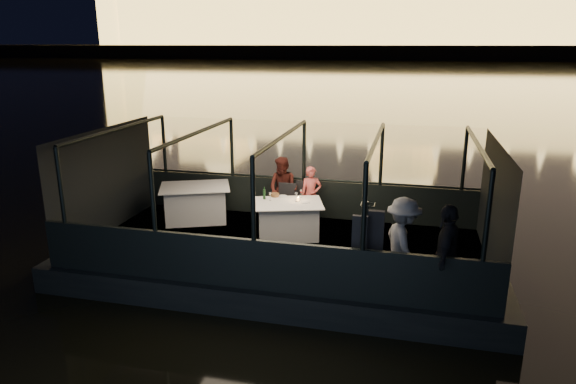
% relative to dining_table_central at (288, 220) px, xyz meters
% --- Properties ---
extents(river_water, '(500.00, 500.00, 0.00)m').
position_rel_dining_table_central_xyz_m(river_water, '(0.04, 79.45, -0.89)').
color(river_water, black).
rests_on(river_water, ground).
extents(boat_hull, '(8.60, 4.40, 1.00)m').
position_rel_dining_table_central_xyz_m(boat_hull, '(0.04, -0.55, -0.89)').
color(boat_hull, black).
rests_on(boat_hull, river_water).
extents(boat_deck, '(8.00, 4.00, 0.04)m').
position_rel_dining_table_central_xyz_m(boat_deck, '(0.04, -0.55, -0.41)').
color(boat_deck, black).
rests_on(boat_deck, boat_hull).
extents(gunwale_port, '(8.00, 0.08, 0.90)m').
position_rel_dining_table_central_xyz_m(gunwale_port, '(0.04, 1.45, 0.06)').
color(gunwale_port, black).
rests_on(gunwale_port, boat_deck).
extents(gunwale_starboard, '(8.00, 0.08, 0.90)m').
position_rel_dining_table_central_xyz_m(gunwale_starboard, '(0.04, -2.55, 0.06)').
color(gunwale_starboard, black).
rests_on(gunwale_starboard, boat_deck).
extents(cabin_glass_port, '(8.00, 0.02, 1.40)m').
position_rel_dining_table_central_xyz_m(cabin_glass_port, '(0.04, 1.45, 1.21)').
color(cabin_glass_port, '#99B2B2').
rests_on(cabin_glass_port, gunwale_port).
extents(cabin_glass_starboard, '(8.00, 0.02, 1.40)m').
position_rel_dining_table_central_xyz_m(cabin_glass_starboard, '(0.04, -2.55, 1.21)').
color(cabin_glass_starboard, '#99B2B2').
rests_on(cabin_glass_starboard, gunwale_starboard).
extents(cabin_roof_glass, '(8.00, 4.00, 0.02)m').
position_rel_dining_table_central_xyz_m(cabin_roof_glass, '(0.04, -0.55, 1.91)').
color(cabin_roof_glass, '#99B2B2').
rests_on(cabin_roof_glass, boat_deck).
extents(end_wall_fore, '(0.02, 4.00, 2.30)m').
position_rel_dining_table_central_xyz_m(end_wall_fore, '(-3.96, -0.55, 0.76)').
color(end_wall_fore, black).
rests_on(end_wall_fore, boat_deck).
extents(end_wall_aft, '(0.02, 4.00, 2.30)m').
position_rel_dining_table_central_xyz_m(end_wall_aft, '(4.04, -0.55, 0.76)').
color(end_wall_aft, black).
rests_on(end_wall_aft, boat_deck).
extents(canopy_ribs, '(8.00, 4.00, 2.30)m').
position_rel_dining_table_central_xyz_m(canopy_ribs, '(0.04, -0.55, 0.76)').
color(canopy_ribs, black).
rests_on(canopy_ribs, boat_deck).
extents(embankment, '(400.00, 140.00, 6.00)m').
position_rel_dining_table_central_xyz_m(embankment, '(0.04, 209.45, 0.11)').
color(embankment, '#423D33').
rests_on(embankment, ground).
extents(dining_table_central, '(1.70, 1.44, 0.77)m').
position_rel_dining_table_central_xyz_m(dining_table_central, '(0.00, 0.00, 0.00)').
color(dining_table_central, silver).
rests_on(dining_table_central, boat_deck).
extents(dining_table_aft, '(1.91, 1.67, 0.84)m').
position_rel_dining_table_central_xyz_m(dining_table_aft, '(-2.36, 0.50, 0.00)').
color(dining_table_aft, white).
rests_on(dining_table_aft, boat_deck).
extents(chair_port_left, '(0.47, 0.47, 0.93)m').
position_rel_dining_table_central_xyz_m(chair_port_left, '(-0.24, 0.76, 0.06)').
color(chair_port_left, black).
rests_on(chair_port_left, boat_deck).
extents(chair_port_right, '(0.53, 0.53, 0.95)m').
position_rel_dining_table_central_xyz_m(chair_port_right, '(0.14, 0.91, 0.06)').
color(chair_port_right, black).
rests_on(chair_port_right, boat_deck).
extents(coat_stand, '(0.50, 0.43, 1.59)m').
position_rel_dining_table_central_xyz_m(coat_stand, '(1.86, -2.22, 0.51)').
color(coat_stand, black).
rests_on(coat_stand, boat_deck).
extents(person_woman_coral, '(0.55, 0.45, 1.33)m').
position_rel_dining_table_central_xyz_m(person_woman_coral, '(0.30, 1.04, 0.36)').
color(person_woman_coral, '#DD5750').
rests_on(person_woman_coral, boat_deck).
extents(person_man_maroon, '(0.85, 0.73, 1.53)m').
position_rel_dining_table_central_xyz_m(person_man_maroon, '(-0.36, 0.99, 0.36)').
color(person_man_maroon, '#3E1611').
rests_on(person_man_maroon, boat_deck).
extents(passenger_stripe, '(0.94, 1.19, 1.62)m').
position_rel_dining_table_central_xyz_m(passenger_stripe, '(2.44, -1.92, 0.47)').
color(passenger_stripe, white).
rests_on(passenger_stripe, boat_deck).
extents(passenger_dark, '(0.60, 1.05, 1.67)m').
position_rel_dining_table_central_xyz_m(passenger_dark, '(3.13, -2.29, 0.47)').
color(passenger_dark, black).
rests_on(passenger_dark, boat_deck).
extents(wine_bottle, '(0.07, 0.07, 0.27)m').
position_rel_dining_table_central_xyz_m(wine_bottle, '(-0.57, 0.14, 0.53)').
color(wine_bottle, '#133516').
rests_on(wine_bottle, dining_table_central).
extents(bread_basket, '(0.18, 0.18, 0.07)m').
position_rel_dining_table_central_xyz_m(bread_basket, '(-0.39, 0.38, 0.42)').
color(bread_basket, brown).
rests_on(bread_basket, dining_table_central).
extents(amber_candle, '(0.06, 0.06, 0.08)m').
position_rel_dining_table_central_xyz_m(amber_candle, '(0.17, 0.21, 0.42)').
color(amber_candle, orange).
rests_on(amber_candle, dining_table_central).
extents(plate_near, '(0.27, 0.27, 0.01)m').
position_rel_dining_table_central_xyz_m(plate_near, '(0.34, 0.13, 0.39)').
color(plate_near, white).
rests_on(plate_near, dining_table_central).
extents(plate_far, '(0.24, 0.24, 0.01)m').
position_rel_dining_table_central_xyz_m(plate_far, '(-0.23, 0.42, 0.39)').
color(plate_far, silver).
rests_on(plate_far, dining_table_central).
extents(wine_glass_white, '(0.07, 0.07, 0.18)m').
position_rel_dining_table_central_xyz_m(wine_glass_white, '(-0.41, 0.05, 0.48)').
color(wine_glass_white, white).
rests_on(wine_glass_white, dining_table_central).
extents(wine_glass_red, '(0.07, 0.07, 0.18)m').
position_rel_dining_table_central_xyz_m(wine_glass_red, '(0.19, 0.42, 0.48)').
color(wine_glass_red, silver).
rests_on(wine_glass_red, dining_table_central).
extents(wine_glass_empty, '(0.09, 0.09, 0.20)m').
position_rel_dining_table_central_xyz_m(wine_glass_empty, '(0.16, 0.11, 0.48)').
color(wine_glass_empty, silver).
rests_on(wine_glass_empty, dining_table_central).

